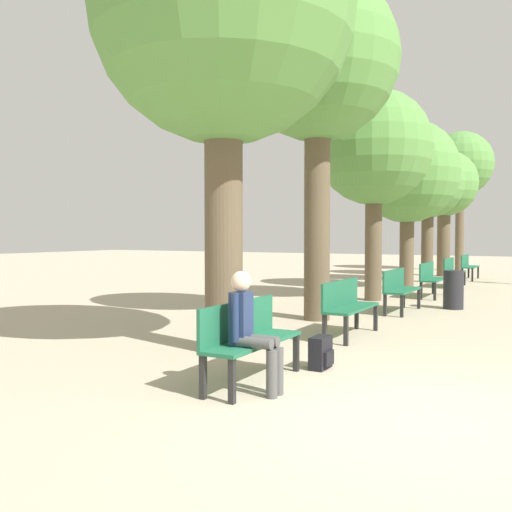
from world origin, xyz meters
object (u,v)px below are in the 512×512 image
(bench_row_0, at_px, (247,335))
(tree_row_2, at_px, (374,149))
(tree_row_0, at_px, (223,14))
(bench_row_2, at_px, (399,287))
(tree_row_1, at_px, (318,64))
(bench_row_1, at_px, (347,303))
(bench_row_4, at_px, (452,270))
(tree_row_4, at_px, (428,184))
(tree_row_3, at_px, (407,173))
(tree_row_5, at_px, (444,186))
(trash_bin, at_px, (453,290))
(bench_row_3, at_px, (431,277))
(person_seated, at_px, (251,327))
(bench_row_5, at_px, (468,265))
(backpack, at_px, (321,353))
(tree_row_6, at_px, (460,165))

(bench_row_0, relative_size, tree_row_2, 0.30)
(bench_row_0, height_order, tree_row_0, tree_row_0)
(bench_row_2, relative_size, tree_row_1, 0.24)
(bench_row_1, height_order, tree_row_1, tree_row_1)
(bench_row_4, distance_m, tree_row_2, 5.74)
(tree_row_4, bearing_deg, bench_row_4, -55.02)
(tree_row_0, xyz_separation_m, tree_row_3, (-0.00, 10.33, -1.16))
(tree_row_1, distance_m, tree_row_5, 12.89)
(tree_row_4, xyz_separation_m, trash_bin, (2.01, -6.96, -2.93))
(bench_row_3, distance_m, person_seated, 10.01)
(bench_row_2, xyz_separation_m, trash_bin, (0.92, 1.06, -0.11))
(bench_row_0, height_order, bench_row_2, same)
(tree_row_0, height_order, person_seated, tree_row_0)
(bench_row_5, relative_size, backpack, 4.01)
(bench_row_3, bearing_deg, tree_row_1, -102.20)
(tree_row_1, bearing_deg, trash_bin, 55.14)
(bench_row_0, xyz_separation_m, trash_bin, (0.92, 7.52, -0.11))
(backpack, bearing_deg, bench_row_5, 91.75)
(bench_row_0, relative_size, tree_row_1, 0.24)
(tree_row_6, bearing_deg, bench_row_4, -82.53)
(bench_row_2, xyz_separation_m, tree_row_6, (-1.09, 14.79, 4.15))
(bench_row_5, bearing_deg, tree_row_4, -123.19)
(tree_row_2, bearing_deg, bench_row_1, -77.73)
(bench_row_1, relative_size, bench_row_4, 1.00)
(tree_row_5, relative_size, trash_bin, 5.80)
(bench_row_0, bearing_deg, tree_row_0, 130.29)
(bench_row_1, xyz_separation_m, bench_row_4, (0.00, 9.69, 0.00))
(tree_row_0, height_order, tree_row_6, tree_row_0)
(tree_row_0, relative_size, tree_row_3, 1.29)
(tree_row_0, relative_size, backpack, 16.53)
(tree_row_5, bearing_deg, person_seated, -85.78)
(bench_row_2, height_order, bench_row_4, same)
(bench_row_1, relative_size, tree_row_5, 0.32)
(bench_row_3, relative_size, tree_row_6, 0.25)
(tree_row_5, bearing_deg, bench_row_2, -84.33)
(bench_row_2, bearing_deg, tree_row_0, -101.92)
(tree_row_2, relative_size, tree_row_4, 1.11)
(tree_row_0, relative_size, tree_row_2, 1.26)
(trash_bin, bearing_deg, tree_row_0, -107.87)
(bench_row_2, distance_m, tree_row_1, 4.77)
(tree_row_0, bearing_deg, trash_bin, 72.13)
(tree_row_4, bearing_deg, trash_bin, -73.88)
(tree_row_3, xyz_separation_m, person_seated, (1.31, -11.93, -2.77))
(bench_row_5, height_order, trash_bin, bench_row_5)
(tree_row_1, height_order, tree_row_4, tree_row_1)
(tree_row_1, bearing_deg, person_seated, -75.16)
(bench_row_1, distance_m, tree_row_4, 11.65)
(bench_row_5, relative_size, trash_bin, 1.87)
(bench_row_5, distance_m, tree_row_2, 8.58)
(bench_row_1, bearing_deg, tree_row_2, 102.27)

